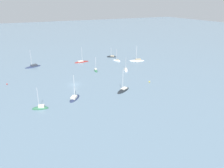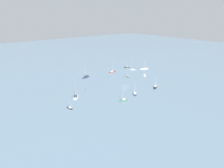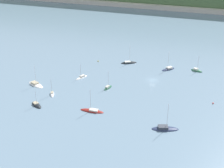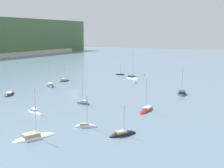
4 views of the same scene
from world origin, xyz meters
name	(u,v)px [view 1 (image 1 of 4)]	position (x,y,z in m)	size (l,w,h in m)	color
ground_plane	(75,84)	(0.00, 0.00, 0.00)	(600.00, 600.00, 0.00)	slate
sailboat_0	(81,62)	(-14.46, -33.14, 0.09)	(8.92, 2.88, 9.37)	maroon
sailboat_2	(33,67)	(12.36, -35.56, 0.14)	(9.38, 5.66, 10.12)	#232D4C
sailboat_3	(137,61)	(-45.32, -21.30, 0.12)	(9.46, 6.35, 9.59)	white
sailboat_4	(126,70)	(-30.12, -8.28, 0.11)	(4.19, 6.90, 7.18)	white
sailboat_6	(123,91)	(-15.52, 15.36, 0.08)	(7.97, 5.86, 9.97)	black
sailboat_7	(112,57)	(-35.64, -36.18, 0.06)	(6.48, 5.25, 7.08)	black
sailboat_8	(75,98)	(4.31, 14.05, 0.14)	(6.46, 7.07, 9.68)	#232D4C
sailboat_9	(117,61)	(-34.44, -26.60, 0.09)	(3.77, 5.26, 7.80)	silver
sailboat_10	(96,71)	(-15.58, -13.85, 0.12)	(2.61, 5.39, 8.19)	#2D6647
sailboat_11	(40,108)	(16.95, 16.62, 0.13)	(5.78, 3.39, 8.52)	#2D6647
mooring_buoy_1	(149,82)	(-30.48, 12.18, 0.28)	(0.57, 0.57, 0.57)	yellow
mooring_buoy_2	(7,84)	(26.14, -12.71, 0.27)	(0.54, 0.54, 0.54)	red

